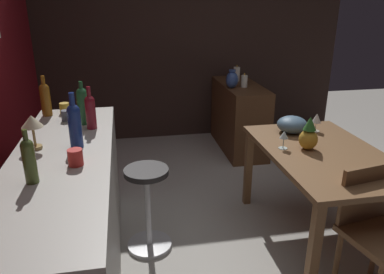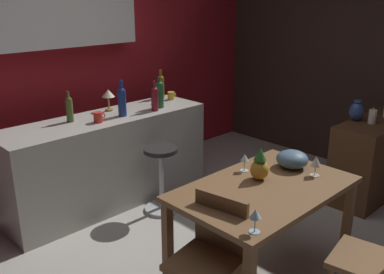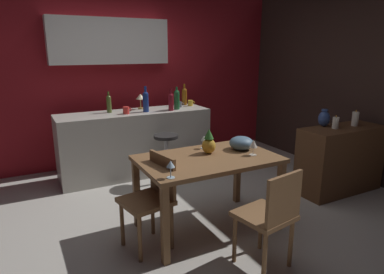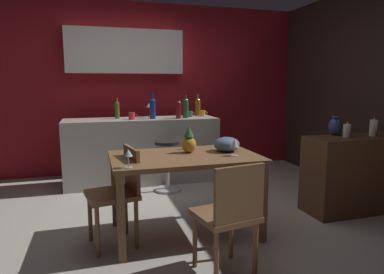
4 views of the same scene
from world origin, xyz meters
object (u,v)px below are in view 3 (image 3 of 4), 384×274
Objects in this scene: chair_near_window at (152,196)px; wine_glass_left at (204,139)px; wine_glass_center at (253,144)px; pillar_candle_tall at (336,123)px; sideboard_cabinet at (340,159)px; bar_stool at (166,157)px; wine_bottle_ruby at (171,101)px; chair_by_doorway at (270,215)px; wine_bottle_amber at (184,96)px; cup_slate at (179,104)px; pineapple_centerpiece at (209,143)px; wine_glass_right at (171,165)px; fruit_bowl at (241,143)px; wine_bottle_olive at (109,103)px; wine_bottle_green at (177,99)px; wine_bottle_cobalt at (146,101)px; cup_mustard at (190,103)px; cup_red at (126,110)px; dining_table at (208,166)px; counter_lamp at (140,98)px; pillar_candle_short at (355,119)px; vase_ceramic_blue at (324,118)px.

chair_near_window is 0.86m from wine_glass_left.
pillar_candle_tall is (1.36, 0.19, 0.04)m from wine_glass_center.
chair_near_window is (-2.52, -0.08, 0.07)m from sideboard_cabinet.
wine_bottle_ruby reaches higher than bar_stool.
wine_bottle_ruby is (0.25, 2.45, 0.56)m from chair_by_doorway.
wine_bottle_amber reaches higher than bar_stool.
cup_slate is at bearing 79.74° from chair_by_doorway.
chair_near_window is 3.38× the size of pineapple_centerpiece.
chair_by_doorway reaches higher than bar_stool.
fruit_bowl is at bearing 22.02° from wine_glass_right.
wine_bottle_olive is (-0.52, 1.80, 0.19)m from pineapple_centerpiece.
wine_bottle_green is 2.13m from pillar_candle_tall.
sideboard_cabinet is 2.32m from cup_slate.
wine_glass_left is at bearing -86.19° from wine_bottle_cobalt.
cup_mustard reaches higher than chair_by_doorway.
wine_bottle_amber reaches higher than wine_glass_right.
cup_mustard reaches higher than wine_glass_right.
wine_glass_right is at bearing -114.29° from wine_bottle_ruby.
pineapple_centerpiece is 1.64m from cup_red.
wine_bottle_olive reaches higher than dining_table.
counter_lamp is at bearing 89.23° from dining_table.
dining_table is 1.74m from wine_bottle_ruby.
pillar_candle_short is at bearing -1.43° from sideboard_cabinet.
bar_stool is 3.26× the size of pillar_candle_short.
chair_by_doorway is 0.97m from fruit_bowl.
chair_by_doorway is 0.97m from pineapple_centerpiece.
bar_stool is 4.03× the size of pillar_candle_tall.
wine_bottle_cobalt reaches higher than bar_stool.
wine_bottle_green is at bearing 81.60° from chair_by_doorway.
chair_near_window reaches higher than bar_stool.
wine_glass_left is 1.47m from wine_bottle_cobalt.
chair_by_doorway is 2.95m from wine_bottle_amber.
chair_by_doorway is at bearing -90.27° from bar_stool.
fruit_bowl is 1.61m from wine_bottle_ruby.
wine_bottle_olive is at bearing 131.89° from cup_red.
wine_bottle_olive is (-0.57, 0.61, 0.68)m from bar_stool.
chair_near_window is 0.48m from wine_glass_right.
pillar_candle_short is (1.75, -1.63, -0.13)m from wine_bottle_ruby.
wine_glass_center is at bearing -78.19° from bar_stool.
dining_table is at bearing 31.43° from wine_glass_right.
wine_bottle_cobalt reaches higher than wine_glass_center.
wine_bottle_cobalt is (-0.10, 1.45, 0.22)m from wine_glass_left.
dining_table is at bearing -123.32° from pineapple_centerpiece.
chair_near_window is 5.80× the size of wine_glass_right.
fruit_bowl is at bearing -101.23° from cup_mustard.
pineapple_centerpiece is at bearing 177.96° from pillar_candle_short.
wine_bottle_olive is at bearing 109.03° from wine_glass_left.
wine_glass_left is 0.48× the size of wine_bottle_olive.
vase_ceramic_blue is (2.21, -1.71, -0.11)m from wine_bottle_olive.
wine_bottle_green is at bearing 127.72° from pillar_candle_tall.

